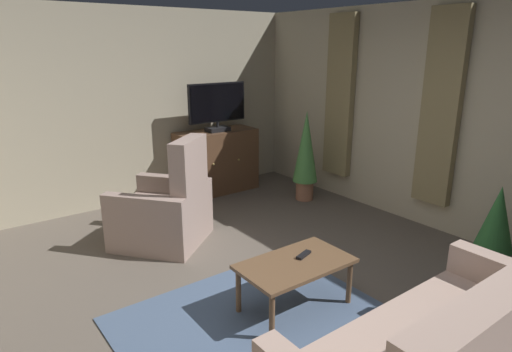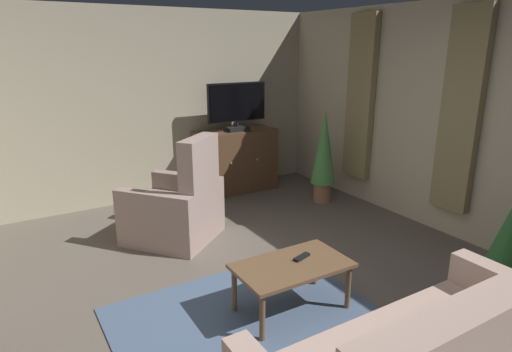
% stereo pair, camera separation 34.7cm
% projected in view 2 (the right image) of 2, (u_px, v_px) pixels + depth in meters
% --- Properties ---
extents(ground_plane, '(5.79, 7.13, 0.04)m').
position_uv_depth(ground_plane, '(275.00, 316.00, 3.58)').
color(ground_plane, '#665B51').
extents(wall_back, '(5.79, 0.10, 2.60)m').
position_uv_depth(wall_back, '(141.00, 108.00, 5.92)').
color(wall_back, '#B2A88E').
rests_on(wall_back, ground_plane).
extents(wall_right_with_window, '(0.10, 7.13, 2.60)m').
position_uv_depth(wall_right_with_window, '(490.00, 127.00, 4.51)').
color(wall_right_with_window, '#BBB095').
rests_on(wall_right_with_window, ground_plane).
extents(curtain_panel_near, '(0.10, 0.44, 2.18)m').
position_uv_depth(curtain_panel_near, '(461.00, 112.00, 4.65)').
color(curtain_panel_near, '#8E7F56').
extents(curtain_panel_far, '(0.10, 0.44, 2.18)m').
position_uv_depth(curtain_panel_far, '(360.00, 98.00, 5.88)').
color(curtain_panel_far, '#8E7F56').
extents(rug_central, '(2.04, 1.83, 0.01)m').
position_uv_depth(rug_central, '(256.00, 329.00, 3.38)').
color(rug_central, slate).
rests_on(rug_central, ground_plane).
extents(tv_cabinet, '(1.19, 0.52, 0.92)m').
position_uv_depth(tv_cabinet, '(236.00, 162.00, 6.51)').
color(tv_cabinet, '#402A1C').
rests_on(tv_cabinet, ground_plane).
extents(television, '(0.91, 0.20, 0.69)m').
position_uv_depth(television, '(237.00, 105.00, 6.22)').
color(television, black).
rests_on(television, tv_cabinet).
extents(coffee_table, '(0.93, 0.55, 0.43)m').
position_uv_depth(coffee_table, '(292.00, 269.00, 3.52)').
color(coffee_table, brown).
rests_on(coffee_table, ground_plane).
extents(tv_remote, '(0.18, 0.10, 0.02)m').
position_uv_depth(tv_remote, '(302.00, 257.00, 3.60)').
color(tv_remote, black).
rests_on(tv_remote, coffee_table).
extents(armchair_near_window, '(1.23, 1.24, 1.19)m').
position_uv_depth(armchair_near_window, '(177.00, 209.00, 4.88)').
color(armchair_near_window, '#A3897F').
rests_on(armchair_near_window, ground_plane).
extents(potted_plant_leafy_by_curtain, '(0.35, 0.35, 0.88)m').
position_uv_depth(potted_plant_leafy_by_curtain, '(512.00, 236.00, 3.86)').
color(potted_plant_leafy_by_curtain, beige).
rests_on(potted_plant_leafy_by_curtain, ground_plane).
extents(potted_plant_small_fern_corner, '(0.35, 0.35, 1.26)m').
position_uv_depth(potted_plant_small_fern_corner, '(324.00, 153.00, 5.97)').
color(potted_plant_small_fern_corner, '#99664C').
rests_on(potted_plant_small_fern_corner, ground_plane).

